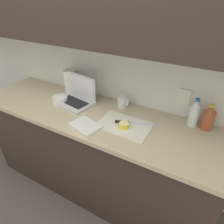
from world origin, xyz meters
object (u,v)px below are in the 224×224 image
knife (128,122)px  bottle_green_soda (194,113)px  laptop (77,96)px  bowl_white (60,99)px  cutting_board (124,125)px  lemon_half_cut (124,125)px  bottle_oil_tall (209,118)px  measuring_cup (122,102)px  paper_towel_roll (71,82)px

knife → bottle_green_soda: bearing=5.5°
laptop → bowl_white: (-0.14, -0.08, -0.03)m
cutting_board → bottle_green_soda: size_ratio=1.77×
laptop → lemon_half_cut: 0.57m
bottle_oil_tall → measuring_cup: bearing=-178.7°
laptop → bowl_white: bearing=-140.9°
bottle_green_soda → bowl_white: bottle_green_soda is taller
measuring_cup → bowl_white: bearing=-159.6°
laptop → knife: (0.55, -0.10, -0.04)m
cutting_board → knife: knife is taller
cutting_board → laptop: bearing=166.9°
laptop → measuring_cup: size_ratio=3.55×
measuring_cup → knife: bearing=-54.3°
laptop → cutting_board: laptop is taller
lemon_half_cut → paper_towel_roll: size_ratio=0.33×
lemon_half_cut → paper_towel_roll: 0.79m
lemon_half_cut → bottle_oil_tall: bearing=28.6°
bottle_green_soda → paper_towel_roll: size_ratio=0.96×
bottle_oil_tall → measuring_cup: (-0.69, -0.02, -0.04)m
bowl_white → measuring_cup: bearing=20.4°
laptop → cutting_board: bearing=-3.4°
measuring_cup → paper_towel_roll: paper_towel_roll is taller
measuring_cup → paper_towel_roll: (-0.57, 0.01, 0.07)m
cutting_board → lemon_half_cut: 0.04m
cutting_board → knife: bearing=62.4°
lemon_half_cut → bottle_oil_tall: 0.61m
bottle_oil_tall → paper_towel_roll: size_ratio=0.88×
measuring_cup → bowl_white: 0.57m
lemon_half_cut → bottle_oil_tall: bottle_oil_tall is taller
knife → measuring_cup: size_ratio=2.77×
bottle_green_soda → paper_towel_roll: bearing=-179.9°
bottle_oil_tall → bowl_white: bearing=-170.1°
bowl_white → paper_towel_roll: size_ratio=0.59×
bottle_oil_tall → paper_towel_roll: 1.26m
lemon_half_cut → bowl_white: bowl_white is taller
lemon_half_cut → paper_towel_roll: (-0.73, 0.29, 0.09)m
lemon_half_cut → bottle_green_soda: 0.53m
laptop → bottle_green_soda: size_ratio=1.64×
bottle_green_soda → bottle_oil_tall: size_ratio=1.09×
measuring_cup → lemon_half_cut: bearing=-60.7°
lemon_half_cut → bottle_green_soda: (0.43, 0.29, 0.07)m
laptop → lemon_half_cut: bearing=-5.9°
lemon_half_cut → cutting_board: bearing=115.1°
bottle_oil_tall → cutting_board: bearing=-154.4°
laptop → lemon_half_cut: size_ratio=4.80×
cutting_board → bowl_white: size_ratio=2.90×
bottle_oil_tall → measuring_cup: 0.69m
cutting_board → bottle_oil_tall: bearing=25.6°
cutting_board → bottle_oil_tall: size_ratio=1.94×
lemon_half_cut → measuring_cup: (-0.15, 0.28, 0.02)m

